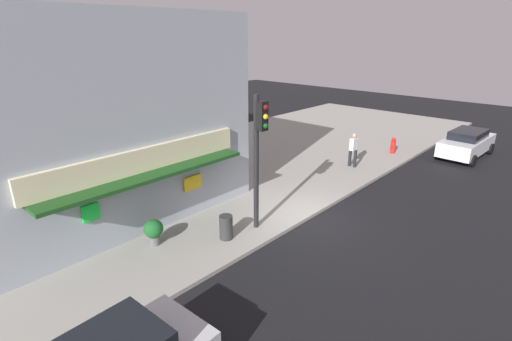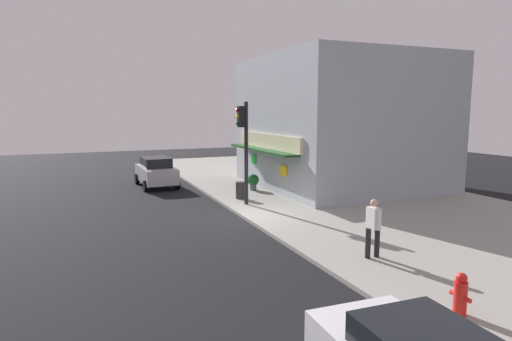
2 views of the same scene
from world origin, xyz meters
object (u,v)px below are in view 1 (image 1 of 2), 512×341
object	(u,v)px
pedestrian	(353,148)
potted_plant_by_doorway	(154,230)
parked_car_white	(467,143)
fire_hydrant	(393,146)
traffic_light	(259,146)
trash_can	(226,227)

from	to	relation	value
pedestrian	potted_plant_by_doorway	xyz separation A→B (m)	(-11.43, 0.88, -0.47)
parked_car_white	potted_plant_by_doorway	bearing A→B (deg)	165.37
fire_hydrant	pedestrian	world-z (taller)	pedestrian
pedestrian	potted_plant_by_doorway	world-z (taller)	pedestrian
fire_hydrant	traffic_light	bearing A→B (deg)	-178.44
parked_car_white	pedestrian	bearing A→B (deg)	149.12
traffic_light	parked_car_white	bearing A→B (deg)	-11.12
traffic_light	trash_can	bearing A→B (deg)	167.08
traffic_light	parked_car_white	xyz separation A→B (m)	(14.53, -2.86, -2.37)
pedestrian	parked_car_white	size ratio (longest dim) A/B	0.39
parked_car_white	fire_hydrant	bearing A→B (deg)	128.97
trash_can	potted_plant_by_doorway	bearing A→B (deg)	141.83
fire_hydrant	potted_plant_by_doorway	distance (m)	15.18
pedestrian	parked_car_white	xyz separation A→B (m)	(6.26, -3.74, -0.30)
potted_plant_by_doorway	traffic_light	bearing A→B (deg)	-29.13
fire_hydrant	parked_car_white	distance (m)	4.10
pedestrian	parked_car_white	distance (m)	7.30
traffic_light	trash_can	world-z (taller)	traffic_light
traffic_light	trash_can	distance (m)	2.95
pedestrian	traffic_light	bearing A→B (deg)	-173.88
parked_car_white	trash_can	bearing A→B (deg)	168.73
trash_can	parked_car_white	distance (m)	16.14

